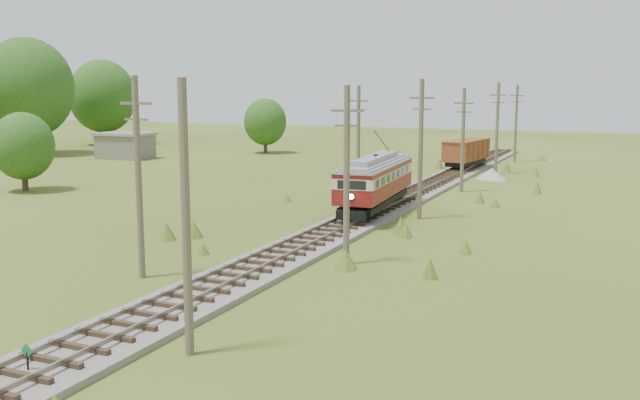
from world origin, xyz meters
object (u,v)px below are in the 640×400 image
at_px(switch_marker, 27,358).
at_px(streetcar, 375,178).
at_px(gondola, 466,151).
at_px(gravel_pile, 492,174).

height_order(switch_marker, streetcar, streetcar).
xyz_separation_m(switch_marker, streetcar, (0.20, 29.95, 1.81)).
bearing_deg(gondola, gravel_pile, -50.95).
relative_size(streetcar, gravel_pile, 3.79).
height_order(streetcar, gondola, streetcar).
xyz_separation_m(streetcar, gondola, (-0.00, 27.81, -0.48)).
bearing_deg(switch_marker, streetcar, 89.62).
xyz_separation_m(gondola, gravel_pile, (3.76, -5.96, -1.48)).
height_order(switch_marker, gravel_pile, switch_marker).
bearing_deg(gravel_pile, switch_marker, -94.38).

